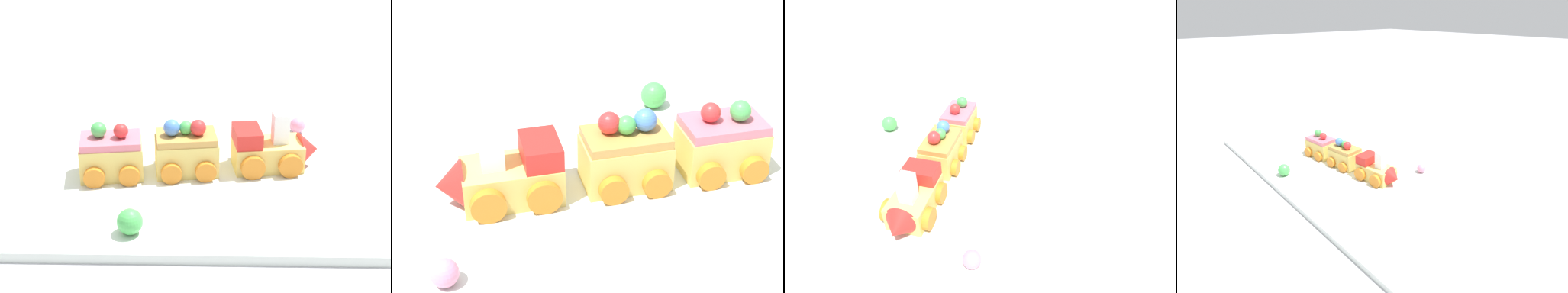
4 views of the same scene
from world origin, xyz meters
TOP-DOWN VIEW (x-y plane):
  - ground_plane at (0.00, 0.00)m, footprint 10.00×10.00m
  - display_board at (0.00, 0.00)m, footprint 0.81×0.45m
  - cake_train_locomotive at (0.10, -0.02)m, footprint 0.12×0.08m
  - cake_car_caramel at (-0.01, -0.04)m, footprint 0.08×0.08m
  - cake_car_strawberry at (-0.11, -0.05)m, footprint 0.08×0.08m
  - gumball_green at (-0.07, -0.18)m, footprint 0.03×0.03m
  - gumball_pink at (0.14, 0.08)m, footprint 0.02×0.02m

SIDE VIEW (x-z plane):
  - ground_plane at x=0.00m, z-range 0.00..0.00m
  - display_board at x=0.00m, z-range 0.00..0.01m
  - gumball_pink at x=0.14m, z-range 0.01..0.03m
  - gumball_green at x=-0.07m, z-range 0.01..0.04m
  - cake_train_locomotive at x=0.10m, z-range 0.00..0.07m
  - cake_car_strawberry at x=-0.11m, z-range 0.00..0.08m
  - cake_car_caramel at x=-0.01m, z-range 0.00..0.08m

